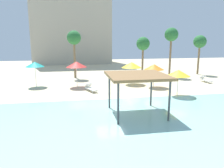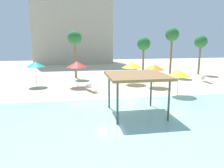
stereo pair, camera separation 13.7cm
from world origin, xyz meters
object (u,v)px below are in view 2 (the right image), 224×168
Objects in this scene: lounge_chair_0 at (206,80)px; beach_umbrella_yellow_5 at (132,65)px; palm_tree_3 at (75,39)px; lounge_chair_1 at (91,88)px; beach_umbrella_orange_0 at (155,67)px; palm_tree_2 at (201,42)px; beach_umbrella_red_3 at (77,64)px; beach_umbrella_yellow_1 at (179,73)px; palm_tree_0 at (144,44)px; beach_umbrella_teal_2 at (35,64)px; shade_pavilion at (137,77)px; palm_tree_1 at (172,36)px.

beach_umbrella_yellow_5 is at bearing -95.47° from lounge_chair_0.
lounge_chair_1 is at bearing -79.98° from palm_tree_3.
palm_tree_2 is at bearing 37.03° from beach_umbrella_orange_0.
beach_umbrella_red_3 is 0.44× the size of palm_tree_3.
beach_umbrella_red_3 is (-9.36, 5.79, 0.35)m from beach_umbrella_yellow_1.
beach_umbrella_yellow_1 is 15.05m from palm_tree_2.
beach_umbrella_orange_0 is at bearing -45.55° from beach_umbrella_yellow_5.
palm_tree_2 reaches higher than palm_tree_0.
beach_umbrella_teal_2 is at bearing -167.87° from palm_tree_2.
shade_pavilion reaches higher than lounge_chair_0.
beach_umbrella_teal_2 is 0.41× the size of palm_tree_1.
beach_umbrella_yellow_1 is 1.26× the size of lounge_chair_1.
beach_umbrella_yellow_1 is at bearing -25.59° from beach_umbrella_teal_2.
lounge_chair_0 is at bearing -20.56° from palm_tree_3.
lounge_chair_0 is at bearing -2.72° from beach_umbrella_teal_2.
beach_umbrella_yellow_1 is (5.33, 4.40, -0.53)m from shade_pavilion.
palm_tree_0 is (9.57, 5.75, 2.01)m from beach_umbrella_red_3.
beach_umbrella_yellow_5 is 0.45× the size of palm_tree_2.
lounge_chair_0 is at bearing -3.04° from beach_umbrella_yellow_5.
palm_tree_1 is at bearing 99.72° from lounge_chair_1.
beach_umbrella_yellow_1 is at bearing -110.79° from palm_tree_1.
palm_tree_0 is (8.22, 8.27, 4.23)m from lounge_chair_1.
beach_umbrella_orange_0 is at bearing 62.17° from shade_pavilion.
shade_pavilion reaches higher than beach_umbrella_yellow_5.
beach_umbrella_yellow_5 is (-2.87, 6.21, 0.11)m from beach_umbrella_yellow_1.
palm_tree_3 is (-4.17, 16.16, 2.62)m from shade_pavilion.
palm_tree_3 reaches higher than palm_tree_0.
beach_umbrella_yellow_5 is at bearing -39.94° from palm_tree_3.
palm_tree_3 is (-9.72, 0.23, 0.79)m from palm_tree_0.
lounge_chair_1 is 19.61m from palm_tree_2.
shade_pavilion reaches higher than beach_umbrella_yellow_1.
palm_tree_0 reaches higher than shade_pavilion.
lounge_chair_1 is at bearing 157.77° from beach_umbrella_yellow_1.
beach_umbrella_yellow_5 is 0.38× the size of palm_tree_1.
beach_umbrella_red_3 is at bearing -92.71° from lounge_chair_0.
beach_umbrella_orange_0 is at bearing -126.83° from palm_tree_1.
lounge_chair_0 is at bearing -112.83° from palm_tree_2.
lounge_chair_0 is at bearing -62.00° from palm_tree_1.
palm_tree_0 is (3.09, 5.32, 2.25)m from beach_umbrella_yellow_5.
lounge_chair_0 is at bearing 77.76° from lounge_chair_1.
beach_umbrella_yellow_1 is 11.78m from palm_tree_0.
palm_tree_1 reaches higher than beach_umbrella_red_3.
shade_pavilion reaches higher than beach_umbrella_red_3.
palm_tree_0 is (0.22, 11.54, 2.36)m from beach_umbrella_yellow_1.
beach_umbrella_yellow_5 is at bearing -155.64° from palm_tree_2.
beach_umbrella_red_3 is 14.59m from palm_tree_1.
palm_tree_2 is (17.15, 8.39, 4.49)m from lounge_chair_1.
beach_umbrella_red_3 is (-4.03, 10.18, -0.18)m from shade_pavilion.
palm_tree_2 reaches higher than lounge_chair_0.
lounge_chair_0 is 7.78m from palm_tree_1.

